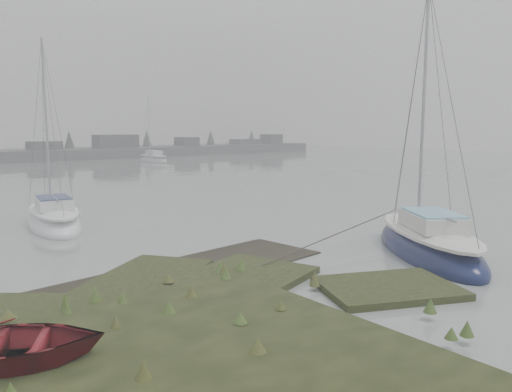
# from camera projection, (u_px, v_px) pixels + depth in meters

# --- Properties ---
(ground) EXTENTS (160.00, 160.00, 0.00)m
(ground) POSITION_uv_depth(u_px,v_px,m) (34.00, 187.00, 36.36)
(ground) COLOR slate
(ground) RESTS_ON ground
(far_shoreline) EXTENTS (60.00, 8.00, 4.15)m
(far_shoreline) POSITION_uv_depth(u_px,v_px,m) (155.00, 150.00, 77.53)
(far_shoreline) COLOR #4C4F51
(far_shoreline) RESTS_ON ground
(sailboat_main) EXTENTS (5.92, 7.09, 9.93)m
(sailboat_main) POSITION_uv_depth(u_px,v_px,m) (428.00, 246.00, 17.10)
(sailboat_main) COLOR #0E153A
(sailboat_main) RESTS_ON ground
(sailboat_white) EXTENTS (3.11, 6.53, 8.85)m
(sailboat_white) POSITION_uv_depth(u_px,v_px,m) (54.00, 221.00, 21.92)
(sailboat_white) COLOR white
(sailboat_white) RESTS_ON ground
(sailboat_far_b) EXTENTS (2.23, 6.48, 9.10)m
(sailboat_far_b) POSITION_uv_depth(u_px,v_px,m) (153.00, 159.00, 63.67)
(sailboat_far_b) COLOR #ACB1B5
(sailboat_far_b) RESTS_ON ground
(dinghy) EXTENTS (4.04, 3.65, 0.69)m
(dinghy) POSITION_uv_depth(u_px,v_px,m) (7.00, 345.00, 8.73)
(dinghy) COLOR maroon
(dinghy) RESTS_ON marsh_bank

